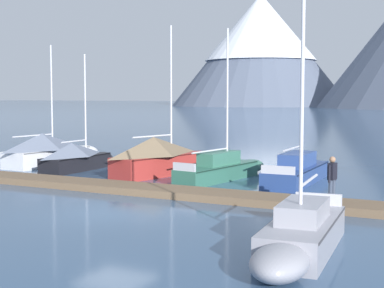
# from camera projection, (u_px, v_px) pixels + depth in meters

# --- Properties ---
(ground_plane) EXTENTS (700.00, 700.00, 0.00)m
(ground_plane) POSITION_uv_depth(u_px,v_px,m) (115.00, 212.00, 20.95)
(ground_plane) COLOR #38567A
(mountain_west_summit) EXTENTS (70.68, 70.68, 44.15)m
(mountain_west_summit) POSITION_uv_depth(u_px,v_px,m) (260.00, 46.00, 233.21)
(mountain_west_summit) COLOR slate
(mountain_west_summit) RESTS_ON ground
(dock) EXTENTS (28.16, 1.98, 0.30)m
(dock) POSITION_uv_depth(u_px,v_px,m) (170.00, 192.00, 24.48)
(dock) COLOR brown
(dock) RESTS_ON ground
(sailboat_nearest_berth) EXTENTS (2.34, 7.18, 7.13)m
(sailboat_nearest_berth) POSITION_uv_depth(u_px,v_px,m) (51.00, 150.00, 35.11)
(sailboat_nearest_berth) COLOR white
(sailboat_nearest_berth) RESTS_ON ground
(sailboat_second_berth) EXTENTS (1.72, 5.51, 6.46)m
(sailboat_second_berth) POSITION_uv_depth(u_px,v_px,m) (77.00, 157.00, 32.63)
(sailboat_second_berth) COLOR black
(sailboat_second_berth) RESTS_ON ground
(sailboat_mid_dock_port) EXTENTS (3.14, 7.14, 7.81)m
(sailboat_mid_dock_port) POSITION_uv_depth(u_px,v_px,m) (163.00, 157.00, 30.74)
(sailboat_mid_dock_port) COLOR #B2332D
(sailboat_mid_dock_port) RESTS_ON ground
(sailboat_mid_dock_starboard) EXTENTS (2.23, 7.27, 7.45)m
(sailboat_mid_dock_starboard) POSITION_uv_depth(u_px,v_px,m) (224.00, 168.00, 29.15)
(sailboat_mid_dock_starboard) COLOR #336B56
(sailboat_mid_dock_starboard) RESTS_ON ground
(sailboat_far_berth) EXTENTS (1.89, 7.46, 9.07)m
(sailboat_far_berth) POSITION_uv_depth(u_px,v_px,m) (300.00, 170.00, 28.47)
(sailboat_far_berth) COLOR navy
(sailboat_far_berth) RESTS_ON ground
(sailboat_outer_slip) EXTENTS (2.06, 6.38, 6.77)m
(sailboat_outer_slip) POSITION_uv_depth(u_px,v_px,m) (299.00, 236.00, 15.17)
(sailboat_outer_slip) COLOR #93939E
(sailboat_outer_slip) RESTS_ON ground
(person_on_dock) EXTENTS (0.28, 0.58, 1.69)m
(person_on_dock) POSITION_uv_depth(u_px,v_px,m) (332.00, 177.00, 20.95)
(person_on_dock) COLOR #384256
(person_on_dock) RESTS_ON dock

